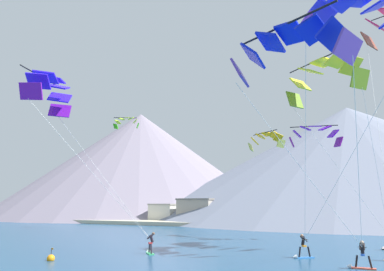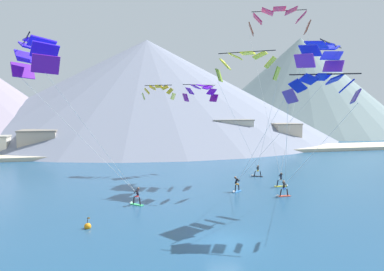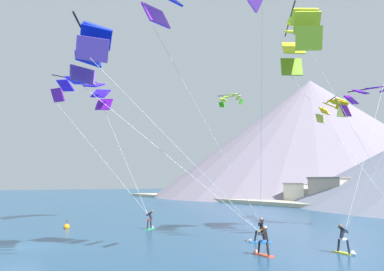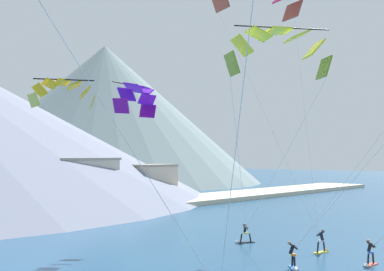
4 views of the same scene
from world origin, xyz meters
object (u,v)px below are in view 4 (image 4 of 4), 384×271
Objects in this scene: parafoil_kite_far_left at (278,47)px; kitesurfer_far_right at (369,257)px; kitesurfer_near_lead at (323,245)px; parafoil_kite_distant_mid_solo at (63,91)px; kitesurfer_far_left at (243,237)px; parafoil_kite_distant_high_outer at (137,96)px; kitesurfer_mid_center at (293,260)px.

kitesurfer_far_right is at bearing -70.83° from parafoil_kite_far_left.
kitesurfer_near_lead is 0.12× the size of parafoil_kite_far_left.
parafoil_kite_distant_mid_solo reaches higher than kitesurfer_far_right.
parafoil_kite_far_left is at bearing -57.13° from parafoil_kite_distant_mid_solo.
parafoil_kite_distant_high_outer reaches higher than kitesurfer_far_left.
kitesurfer_near_lead reaches higher than kitesurfer_far_left.
kitesurfer_far_right reaches higher than kitesurfer_far_left.
kitesurfer_near_lead is 18.66m from parafoil_kite_distant_high_outer.
parafoil_kite_distant_mid_solo is (-10.65, 19.09, 11.58)m from kitesurfer_far_right.
kitesurfer_far_left is 14.58m from parafoil_kite_distant_high_outer.
parafoil_kite_distant_mid_solo reaches higher than kitesurfer_mid_center.
parafoil_kite_far_left is (-4.30, 1.08, 14.38)m from kitesurfer_near_lead.
kitesurfer_far_right is 0.12× the size of parafoil_kite_far_left.
kitesurfer_far_left is 11.77m from kitesurfer_far_right.
kitesurfer_far_left is 18.74m from parafoil_kite_distant_mid_solo.
kitesurfer_mid_center is at bearing -88.60° from parafoil_kite_distant_high_outer.
parafoil_kite_distant_high_outer is 1.19× the size of parafoil_kite_distant_mid_solo.
parafoil_kite_distant_mid_solo reaches higher than kitesurfer_far_left.
parafoil_kite_distant_high_outer reaches higher than parafoil_kite_distant_mid_solo.
kitesurfer_mid_center is 18.37m from parafoil_kite_distant_high_outer.
parafoil_kite_far_left is 2.52× the size of parafoil_kite_distant_high_outer.
kitesurfer_near_lead is at bearing -14.11° from parafoil_kite_far_left.
parafoil_kite_distant_high_outer is at bearing 117.76° from kitesurfer_near_lead.
kitesurfer_mid_center is 10.35m from kitesurfer_far_left.
kitesurfer_far_left is at bearing 56.74° from parafoil_kite_far_left.
parafoil_kite_far_left is 12.51m from parafoil_kite_distant_high_outer.
kitesurfer_mid_center reaches higher than kitesurfer_far_right.
parafoil_kite_far_left reaches higher than kitesurfer_far_right.
kitesurfer_mid_center is at bearing -168.59° from kitesurfer_near_lead.
kitesurfer_far_right is at bearing -75.62° from parafoil_kite_distant_high_outer.
kitesurfer_mid_center is (-6.49, -1.31, -0.00)m from kitesurfer_near_lead.
kitesurfer_far_left is at bearing 93.12° from kitesurfer_near_lead.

